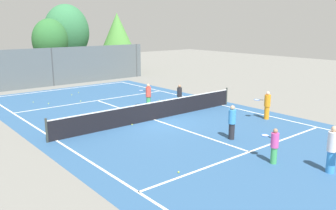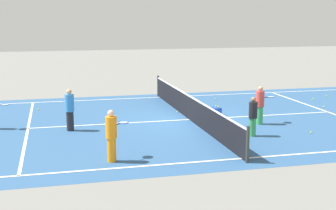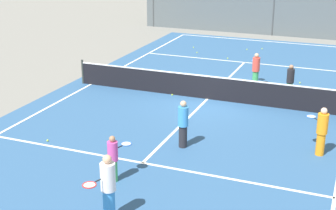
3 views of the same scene
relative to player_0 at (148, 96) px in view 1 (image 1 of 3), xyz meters
The scene contains 24 objects.
ground_plane 2.95m from the player_0, 120.08° to the right, with size 80.00×80.00×0.00m, color slate.
court_surface 2.95m from the player_0, 120.08° to the right, with size 13.00×25.00×0.01m.
tennis_net 2.85m from the player_0, 120.08° to the right, with size 11.90×0.10×1.10m.
perimeter_fence 11.66m from the player_0, 97.03° to the left, with size 18.00×0.12×3.20m.
tree_0 14.24m from the player_0, 92.14° to the left, with size 3.19×2.64×5.61m.
tree_1 16.98m from the player_0, 64.65° to the left, with size 3.65×3.65×6.27m.
tree_2 17.95m from the player_0, 81.50° to the left, with size 4.57×4.12×7.10m.
player_0 is the anchor object (origin of this frame).
player_1 11.96m from the player_0, 94.30° to the right, with size 0.56×0.94×1.70m.
player_2 7.34m from the player_0, 95.62° to the right, with size 0.33×0.33×1.57m.
player_3 10.29m from the player_0, 99.50° to the right, with size 0.50×0.87×1.36m.
player_4 1.96m from the player_0, 32.25° to the right, with size 0.30×0.30×1.41m.
player_5 7.13m from the player_0, 61.45° to the right, with size 0.79×0.81×1.55m.
ball_crate 2.33m from the player_0, 151.07° to the right, with size 0.48×0.30×0.43m.
tennis_ball_0 6.19m from the player_0, 54.49° to the left, with size 0.07×0.07×0.07m, color #CCE533.
tennis_ball_1 7.95m from the player_0, 129.27° to the left, with size 0.07×0.07×0.07m, color #CCE533.
tennis_ball_2 2.29m from the player_0, 33.59° to the left, with size 0.07×0.07×0.07m, color #CCE533.
tennis_ball_3 5.06m from the player_0, 119.30° to the left, with size 0.07×0.07×0.07m, color #CCE533.
tennis_ball_5 9.95m from the player_0, 120.33° to the right, with size 0.07×0.07×0.07m, color #CCE533.
tennis_ball_6 3.98m from the player_0, 138.82° to the right, with size 0.07×0.07×0.07m, color #CCE533.
tennis_ball_7 6.70m from the player_0, 131.52° to the left, with size 0.07×0.07×0.07m, color #CCE533.
tennis_ball_8 5.75m from the player_0, behind, with size 0.07×0.07×0.07m, color #CCE533.
tennis_ball_10 7.12m from the player_0, 106.18° to the left, with size 0.07×0.07×0.07m, color #CCE533.
tennis_ball_11 7.44m from the player_0, 99.29° to the left, with size 0.07×0.07×0.07m, color #CCE533.
Camera 1 is at (-11.08, -14.60, 5.06)m, focal length 37.24 mm.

